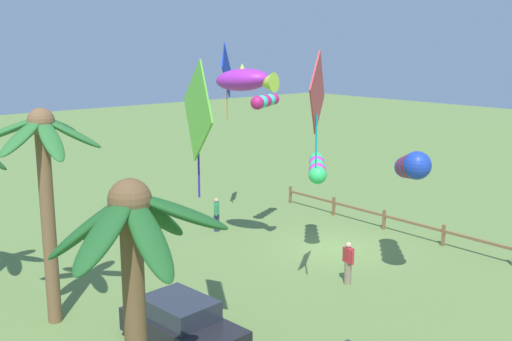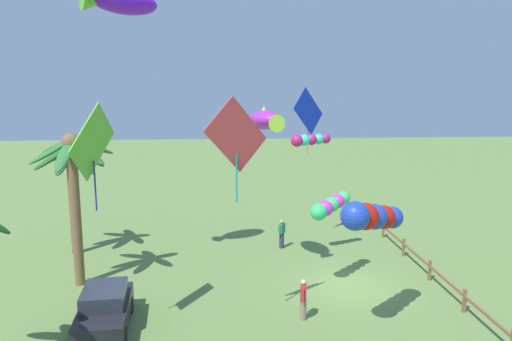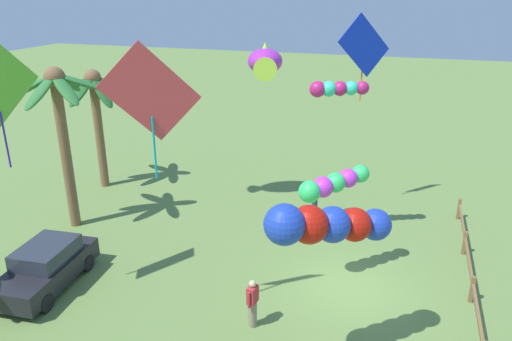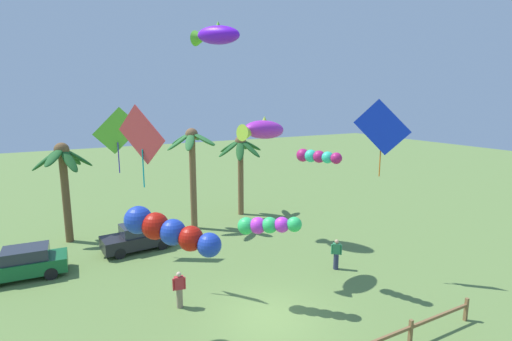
# 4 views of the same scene
# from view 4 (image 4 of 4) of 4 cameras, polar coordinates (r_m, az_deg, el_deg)

# --- Properties ---
(ground_plane) EXTENTS (120.00, 120.00, 0.00)m
(ground_plane) POSITION_cam_4_polar(r_m,az_deg,el_deg) (16.77, 1.84, -20.67)
(ground_plane) COLOR olive
(palm_tree_0) EXTENTS (3.43, 3.39, 6.75)m
(palm_tree_0) POSITION_cam_4_polar(r_m,az_deg,el_deg) (25.85, -9.26, 2.33)
(palm_tree_0) COLOR brown
(palm_tree_0) RESTS_ON ground
(palm_tree_1) EXTENTS (3.48, 3.62, 6.09)m
(palm_tree_1) POSITION_cam_4_polar(r_m,az_deg,el_deg) (25.81, -26.30, 0.21)
(palm_tree_1) COLOR brown
(palm_tree_1) RESTS_ON ground
(palm_tree_2) EXTENTS (3.67, 3.40, 5.95)m
(palm_tree_2) POSITION_cam_4_polar(r_m,az_deg,el_deg) (28.78, -2.25, 2.18)
(palm_tree_2) COLOR brown
(palm_tree_2) RESTS_ON ground
(parked_car_0) EXTENTS (4.00, 1.93, 1.51)m
(parked_car_0) POSITION_cam_4_polar(r_m,az_deg,el_deg) (22.62, -30.75, -11.52)
(parked_car_0) COLOR #145B2D
(parked_car_0) RESTS_ON ground
(parked_car_1) EXTENTS (4.03, 2.01, 1.51)m
(parked_car_1) POSITION_cam_4_polar(r_m,az_deg,el_deg) (23.88, -16.83, -9.29)
(parked_car_1) COLOR black
(parked_car_1) RESTS_ON ground
(spectator_0) EXTENTS (0.54, 0.29, 1.59)m
(spectator_0) POSITION_cam_4_polar(r_m,az_deg,el_deg) (17.36, -11.12, -16.64)
(spectator_0) COLOR gray
(spectator_0) RESTS_ON ground
(spectator_1) EXTENTS (0.44, 0.42, 1.59)m
(spectator_1) POSITION_cam_4_polar(r_m,az_deg,el_deg) (20.84, 11.63, -11.85)
(spectator_1) COLOR #2D3351
(spectator_1) RESTS_ON ground
(kite_tube_0) EXTENTS (1.18, 2.06, 0.59)m
(kite_tube_0) POSITION_cam_4_polar(r_m,az_deg,el_deg) (17.28, 8.88, 2.04)
(kite_tube_0) COLOR #C01F6D
(kite_fish_1) EXTENTS (2.68, 3.43, 1.38)m
(kite_fish_1) POSITION_cam_4_polar(r_m,az_deg,el_deg) (24.15, -5.90, 19.04)
(kite_fish_1) COLOR #7215EE
(kite_tube_2) EXTENTS (2.76, 2.85, 1.51)m
(kite_tube_2) POSITION_cam_4_polar(r_m,az_deg,el_deg) (13.81, -12.67, -8.54)
(kite_tube_2) COLOR #1D3DB9
(kite_diamond_3) EXTENTS (1.78, 1.93, 3.60)m
(kite_diamond_3) POSITION_cam_4_polar(r_m,az_deg,el_deg) (18.97, 17.89, 5.88)
(kite_diamond_3) COLOR #102DC2
(kite_diamond_4) EXTENTS (2.44, 0.90, 3.57)m
(kite_diamond_4) POSITION_cam_4_polar(r_m,az_deg,el_deg) (22.33, -19.61, 5.35)
(kite_diamond_4) COLOR #5FBC32
(kite_diamond_5) EXTENTS (1.50, 2.19, 3.65)m
(kite_diamond_5) POSITION_cam_4_polar(r_m,az_deg,el_deg) (17.78, -16.36, 4.86)
(kite_diamond_5) COLOR #E03F44
(kite_tube_6) EXTENTS (2.09, 2.09, 0.92)m
(kite_tube_6) POSITION_cam_4_polar(r_m,az_deg,el_deg) (16.03, 1.57, -7.99)
(kite_tube_6) COLOR #33DB69
(kite_fish_7) EXTENTS (2.85, 1.84, 1.15)m
(kite_fish_7) POSITION_cam_4_polar(r_m,az_deg,el_deg) (18.25, 0.91, 5.96)
(kite_fish_7) COLOR purple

